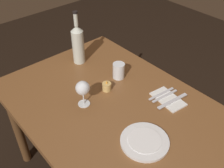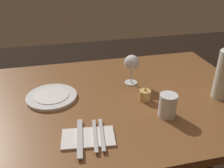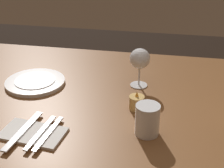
{
  "view_description": "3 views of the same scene",
  "coord_description": "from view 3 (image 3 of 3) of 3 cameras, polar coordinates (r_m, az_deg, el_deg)",
  "views": [
    {
      "loc": [
        0.78,
        -0.69,
        1.72
      ],
      "look_at": [
        -0.03,
        0.01,
        0.87
      ],
      "focal_mm": 42.23,
      "sensor_mm": 36.0,
      "label": 1
    },
    {
      "loc": [
        0.24,
        0.96,
        1.34
      ],
      "look_at": [
        0.02,
        0.05,
        0.84
      ],
      "focal_mm": 40.11,
      "sensor_mm": 36.0,
      "label": 2
    },
    {
      "loc": [
        -0.22,
        1.02,
        1.33
      ],
      "look_at": [
        -0.03,
        0.01,
        0.8
      ],
      "focal_mm": 53.1,
      "sensor_mm": 36.0,
      "label": 3
    }
  ],
  "objects": [
    {
      "name": "dining_table",
      "position": [
        1.24,
        -1.53,
        -5.94
      ],
      "size": [
        1.3,
        0.9,
        0.74
      ],
      "color": "brown",
      "rests_on": "ground"
    },
    {
      "name": "wine_glass_left",
      "position": [
        1.23,
        4.8,
        4.19
      ],
      "size": [
        0.08,
        0.08,
        0.15
      ],
      "color": "white",
      "rests_on": "dining_table"
    },
    {
      "name": "water_tumbler",
      "position": [
        0.99,
        6.1,
        -6.4
      ],
      "size": [
        0.07,
        0.07,
        0.1
      ],
      "color": "white",
      "rests_on": "dining_table"
    },
    {
      "name": "votive_candle",
      "position": [
        1.12,
        4.25,
        -3.28
      ],
      "size": [
        0.05,
        0.05,
        0.07
      ],
      "color": "#DBB266",
      "rests_on": "dining_table"
    },
    {
      "name": "dinner_plate",
      "position": [
        1.32,
        -13.09,
        0.34
      ],
      "size": [
        0.23,
        0.23,
        0.02
      ],
      "color": "white",
      "rests_on": "dining_table"
    },
    {
      "name": "folded_napkin",
      "position": [
        1.03,
        -13.48,
        -8.25
      ],
      "size": [
        0.2,
        0.13,
        0.01
      ],
      "color": "white",
      "rests_on": "dining_table"
    },
    {
      "name": "fork_inner",
      "position": [
        1.02,
        -12.21,
        -8.14
      ],
      "size": [
        0.03,
        0.18,
        0.0
      ],
      "color": "silver",
      "rests_on": "folded_napkin"
    },
    {
      "name": "fork_outer",
      "position": [
        1.01,
        -10.89,
        -8.33
      ],
      "size": [
        0.03,
        0.18,
        0.0
      ],
      "color": "silver",
      "rests_on": "folded_napkin"
    },
    {
      "name": "table_knife",
      "position": [
        1.04,
        -15.05,
        -7.72
      ],
      "size": [
        0.04,
        0.21,
        0.0
      ],
      "color": "silver",
      "rests_on": "folded_napkin"
    }
  ]
}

